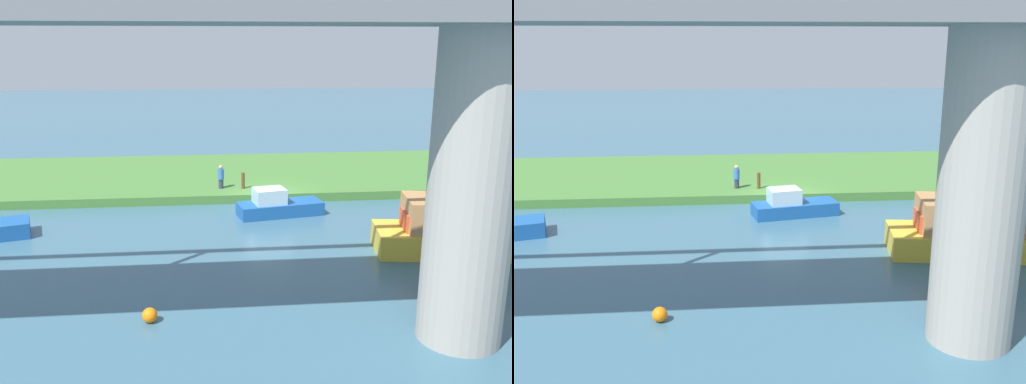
# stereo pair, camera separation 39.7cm
# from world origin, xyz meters

# --- Properties ---
(ground_plane) EXTENTS (160.00, 160.00, 0.00)m
(ground_plane) POSITION_xyz_m (0.00, 0.00, 0.00)
(ground_plane) COLOR #386075
(grassy_bank) EXTENTS (80.00, 12.00, 0.50)m
(grassy_bank) POSITION_xyz_m (0.00, -6.00, 0.25)
(grassy_bank) COLOR #427533
(grassy_bank) RESTS_ON ground
(bridge_pylon) EXTENTS (2.51, 2.51, 9.30)m
(bridge_pylon) POSITION_xyz_m (-3.97, 15.57, 4.65)
(bridge_pylon) COLOR #9E998E
(bridge_pylon) RESTS_ON ground
(bridge_span) EXTENTS (68.37, 4.30, 3.25)m
(bridge_span) POSITION_xyz_m (-3.97, 15.55, 9.79)
(bridge_span) COLOR slate
(bridge_span) RESTS_ON bridge_pylon
(person_on_bank) EXTENTS (0.48, 0.48, 1.39)m
(person_on_bank) POSITION_xyz_m (2.60, -1.68, 1.20)
(person_on_bank) COLOR #2D334C
(person_on_bank) RESTS_ON grassy_bank
(mooring_post) EXTENTS (0.20, 0.20, 0.95)m
(mooring_post) POSITION_xyz_m (1.31, -1.49, 0.98)
(mooring_post) COLOR brown
(mooring_post) RESTS_ON grassy_bank
(riverboat_paddlewheel) EXTENTS (8.09, 3.68, 3.99)m
(riverboat_paddlewheel) POSITION_xyz_m (-7.86, 8.59, 1.48)
(riverboat_paddlewheel) COLOR gold
(riverboat_paddlewheel) RESTS_ON ground
(houseboat_blue) EXTENTS (4.65, 2.35, 1.48)m
(houseboat_blue) POSITION_xyz_m (-0.19, 2.35, 0.53)
(houseboat_blue) COLOR #195199
(houseboat_blue) RESTS_ON ground
(marker_buoy) EXTENTS (0.50, 0.50, 0.50)m
(marker_buoy) POSITION_xyz_m (5.57, 13.63, 0.25)
(marker_buoy) COLOR orange
(marker_buoy) RESTS_ON ground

